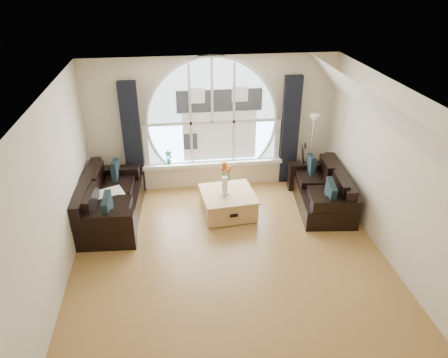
# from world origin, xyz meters

# --- Properties ---
(ground) EXTENTS (5.00, 5.50, 0.01)m
(ground) POSITION_xyz_m (0.00, 0.00, 0.00)
(ground) COLOR brown
(ground) RESTS_ON ground
(ceiling) EXTENTS (5.00, 5.50, 0.01)m
(ceiling) POSITION_xyz_m (0.00, 0.00, 2.70)
(ceiling) COLOR silver
(ceiling) RESTS_ON ground
(wall_back) EXTENTS (5.00, 0.01, 2.70)m
(wall_back) POSITION_xyz_m (0.00, 2.75, 1.35)
(wall_back) COLOR beige
(wall_back) RESTS_ON ground
(wall_front) EXTENTS (5.00, 0.01, 2.70)m
(wall_front) POSITION_xyz_m (0.00, -2.75, 1.35)
(wall_front) COLOR beige
(wall_front) RESTS_ON ground
(wall_left) EXTENTS (0.01, 5.50, 2.70)m
(wall_left) POSITION_xyz_m (-2.50, 0.00, 1.35)
(wall_left) COLOR beige
(wall_left) RESTS_ON ground
(wall_right) EXTENTS (0.01, 5.50, 2.70)m
(wall_right) POSITION_xyz_m (2.50, 0.00, 1.35)
(wall_right) COLOR beige
(wall_right) RESTS_ON ground
(attic_slope) EXTENTS (0.92, 5.50, 0.72)m
(attic_slope) POSITION_xyz_m (2.20, 0.00, 2.35)
(attic_slope) COLOR silver
(attic_slope) RESTS_ON ground
(arched_window) EXTENTS (2.60, 0.06, 2.15)m
(arched_window) POSITION_xyz_m (0.00, 2.72, 1.62)
(arched_window) COLOR silver
(arched_window) RESTS_ON wall_back
(window_sill) EXTENTS (2.90, 0.22, 0.08)m
(window_sill) POSITION_xyz_m (0.00, 2.65, 0.51)
(window_sill) COLOR white
(window_sill) RESTS_ON wall_back
(window_frame) EXTENTS (2.76, 0.08, 2.15)m
(window_frame) POSITION_xyz_m (0.00, 2.69, 1.62)
(window_frame) COLOR white
(window_frame) RESTS_ON wall_back
(neighbor_house) EXTENTS (1.70, 0.02, 1.50)m
(neighbor_house) POSITION_xyz_m (0.15, 2.71, 1.50)
(neighbor_house) COLOR silver
(neighbor_house) RESTS_ON wall_back
(curtain_left) EXTENTS (0.35, 0.12, 2.30)m
(curtain_left) POSITION_xyz_m (-1.60, 2.63, 1.15)
(curtain_left) COLOR black
(curtain_left) RESTS_ON ground
(curtain_right) EXTENTS (0.35, 0.12, 2.30)m
(curtain_right) POSITION_xyz_m (1.60, 2.63, 1.15)
(curtain_right) COLOR black
(curtain_right) RESTS_ON ground
(sofa_left) EXTENTS (1.08, 1.98, 0.86)m
(sofa_left) POSITION_xyz_m (-1.99, 1.54, 0.40)
(sofa_left) COLOR black
(sofa_left) RESTS_ON ground
(sofa_right) EXTENTS (1.04, 1.79, 0.76)m
(sofa_right) POSITION_xyz_m (1.96, 1.49, 0.40)
(sofa_right) COLOR black
(sofa_right) RESTS_ON ground
(coffee_chest) EXTENTS (1.05, 1.05, 0.47)m
(coffee_chest) POSITION_xyz_m (0.15, 1.49, 0.24)
(coffee_chest) COLOR #B6874C
(coffee_chest) RESTS_ON ground
(throw_blanket) EXTENTS (0.73, 0.73, 0.10)m
(throw_blanket) POSITION_xyz_m (-1.99, 1.47, 0.50)
(throw_blanket) COLOR silver
(throw_blanket) RESTS_ON sofa_left
(vase_flowers) EXTENTS (0.24, 0.24, 0.70)m
(vase_flowers) POSITION_xyz_m (0.09, 1.47, 0.82)
(vase_flowers) COLOR white
(vase_flowers) RESTS_ON coffee_chest
(floor_lamp) EXTENTS (0.24, 0.24, 1.60)m
(floor_lamp) POSITION_xyz_m (1.97, 2.30, 0.80)
(floor_lamp) COLOR #B2B2B2
(floor_lamp) RESTS_ON ground
(guitar) EXTENTS (0.41, 0.33, 1.06)m
(guitar) POSITION_xyz_m (1.78, 2.29, 0.53)
(guitar) COLOR #945224
(guitar) RESTS_ON ground
(potted_plant) EXTENTS (0.18, 0.14, 0.29)m
(potted_plant) POSITION_xyz_m (-0.92, 2.65, 0.70)
(potted_plant) COLOR #1E6023
(potted_plant) RESTS_ON window_sill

